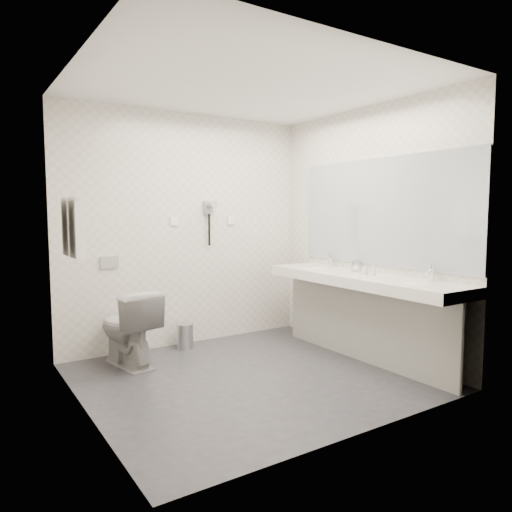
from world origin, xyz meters
TOP-DOWN VIEW (x-y plane):
  - floor at (0.00, 0.00)m, footprint 2.80×2.80m
  - ceiling at (0.00, 0.00)m, footprint 2.80×2.80m
  - wall_back at (0.00, 1.30)m, footprint 2.80×0.00m
  - wall_front at (0.00, -1.30)m, footprint 2.80×0.00m
  - wall_left at (-1.40, 0.00)m, footprint 0.00×2.60m
  - wall_right at (1.40, 0.00)m, footprint 0.00×2.60m
  - vanity_counter at (1.12, -0.20)m, footprint 0.55×2.20m
  - vanity_panel at (1.15, -0.20)m, footprint 0.03×2.15m
  - vanity_post_near at (1.18, -1.24)m, footprint 0.06×0.06m
  - vanity_post_far at (1.18, 0.84)m, footprint 0.06×0.06m
  - mirror at (1.39, -0.20)m, footprint 0.02×2.20m
  - basin_near at (1.12, -0.85)m, footprint 0.40×0.31m
  - basin_far at (1.12, 0.45)m, footprint 0.40×0.31m
  - faucet_near at (1.32, -0.85)m, footprint 0.04×0.04m
  - faucet_far at (1.32, 0.45)m, footprint 0.04×0.04m
  - soap_bottle_a at (1.14, -0.24)m, footprint 0.05×0.05m
  - soap_bottle_b at (1.23, -0.03)m, footprint 0.10×0.10m
  - soap_bottle_c at (1.18, -0.31)m, footprint 0.04×0.04m
  - glass_left at (1.24, -0.00)m, footprint 0.07×0.07m
  - glass_right at (1.35, 0.06)m, footprint 0.07×0.07m
  - toilet at (-0.81, 0.89)m, footprint 0.52×0.77m
  - flush_plate at (-0.85, 1.29)m, footprint 0.18×0.02m
  - pedal_bin at (-0.12, 1.12)m, footprint 0.22×0.22m
  - bin_lid at (-0.12, 1.12)m, footprint 0.18×0.18m
  - towel_rail at (-1.35, 0.55)m, footprint 0.02×0.62m
  - towel_near at (-1.34, 0.41)m, footprint 0.07×0.24m
  - towel_far at (-1.34, 0.69)m, footprint 0.07×0.24m
  - dryer_cradle at (0.25, 1.27)m, footprint 0.10×0.04m
  - dryer_barrel at (0.25, 1.20)m, footprint 0.08×0.14m
  - dryer_cord at (0.25, 1.26)m, footprint 0.02×0.02m
  - switch_plate_a at (-0.15, 1.29)m, footprint 0.09×0.02m
  - switch_plate_b at (0.55, 1.29)m, footprint 0.09×0.02m

SIDE VIEW (x-z plane):
  - floor at x=0.00m, z-range 0.00..0.00m
  - pedal_bin at x=-0.12m, z-range 0.00..0.25m
  - bin_lid at x=-0.12m, z-range 0.25..0.26m
  - toilet at x=-0.81m, z-range 0.00..0.73m
  - vanity_panel at x=1.15m, z-range 0.00..0.75m
  - vanity_post_near at x=1.18m, z-range 0.00..0.75m
  - vanity_post_far at x=1.18m, z-range 0.00..0.75m
  - vanity_counter at x=1.12m, z-range 0.75..0.85m
  - basin_near at x=1.12m, z-range 0.81..0.86m
  - basin_far at x=1.12m, z-range 0.81..0.86m
  - soap_bottle_b at x=1.23m, z-range 0.85..0.94m
  - soap_bottle_a at x=1.14m, z-range 0.85..0.95m
  - glass_right at x=1.35m, z-range 0.85..0.95m
  - glass_left at x=1.24m, z-range 0.85..0.96m
  - soap_bottle_c at x=1.18m, z-range 0.85..0.96m
  - faucet_near at x=1.32m, z-range 0.85..1.00m
  - faucet_far at x=1.32m, z-range 0.85..1.00m
  - flush_plate at x=-0.85m, z-range 0.89..1.01m
  - wall_back at x=0.00m, z-range -0.15..2.65m
  - wall_front at x=0.00m, z-range -0.15..2.65m
  - wall_left at x=-1.40m, z-range -0.05..2.55m
  - wall_right at x=1.40m, z-range -0.05..2.55m
  - dryer_cord at x=0.25m, z-range 1.07..1.43m
  - towel_near at x=-1.34m, z-range 1.09..1.57m
  - towel_far at x=-1.34m, z-range 1.09..1.57m
  - switch_plate_a at x=-0.15m, z-range 1.31..1.40m
  - switch_plate_b at x=0.55m, z-range 1.31..1.40m
  - mirror at x=1.39m, z-range 0.92..1.98m
  - dryer_cradle at x=0.25m, z-range 1.43..1.57m
  - dryer_barrel at x=0.25m, z-range 1.49..1.57m
  - towel_rail at x=-1.35m, z-range 1.54..1.56m
  - ceiling at x=0.00m, z-range 2.50..2.50m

